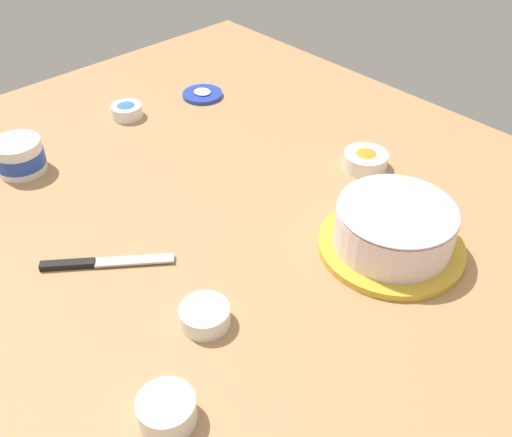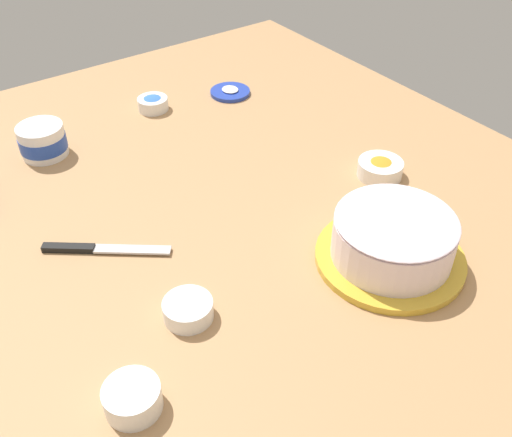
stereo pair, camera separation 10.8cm
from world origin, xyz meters
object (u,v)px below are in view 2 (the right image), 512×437
(frosting_tub, at_px, (42,140))
(sprinkle_bowl_pink, at_px, (188,309))
(frosting_tub_lid, at_px, (230,92))
(sprinkle_bowl_blue, at_px, (153,103))
(frosted_cake, at_px, (393,240))
(sprinkle_bowl_yellow, at_px, (132,398))
(sprinkle_bowl_orange, at_px, (380,168))
(spreading_knife, at_px, (95,249))

(frosting_tub, relative_size, sprinkle_bowl_pink, 1.28)
(frosting_tub_lid, distance_m, sprinkle_bowl_blue, 0.21)
(frosted_cake, bearing_deg, sprinkle_bowl_yellow, -89.60)
(sprinkle_bowl_orange, xyz_separation_m, sprinkle_bowl_yellow, (0.21, -0.68, 0.00))
(sprinkle_bowl_pink, bearing_deg, sprinkle_bowl_yellow, -55.96)
(sprinkle_bowl_yellow, relative_size, sprinkle_bowl_pink, 1.00)
(spreading_knife, bearing_deg, frosting_tub_lid, 124.39)
(frosted_cake, xyz_separation_m, frosting_tub, (-0.70, -0.38, -0.01))
(frosted_cake, distance_m, frosting_tub, 0.80)
(frosting_tub, xyz_separation_m, sprinkle_bowl_yellow, (0.71, -0.13, -0.02))
(frosting_tub, distance_m, sprinkle_bowl_orange, 0.75)
(frosted_cake, bearing_deg, frosting_tub_lid, 169.83)
(frosted_cake, bearing_deg, sprinkle_bowl_blue, -173.88)
(frosting_tub_lid, height_order, sprinkle_bowl_blue, sprinkle_bowl_blue)
(frosting_tub, bearing_deg, sprinkle_bowl_blue, 98.60)
(sprinkle_bowl_pink, bearing_deg, sprinkle_bowl_blue, 156.75)
(sprinkle_bowl_blue, distance_m, sprinkle_bowl_yellow, 0.87)
(frosted_cake, distance_m, spreading_knife, 0.54)
(sprinkle_bowl_blue, xyz_separation_m, sprinkle_bowl_yellow, (0.75, -0.43, 0.00))
(sprinkle_bowl_yellow, bearing_deg, spreading_knife, 165.45)
(sprinkle_bowl_orange, bearing_deg, frosted_cake, -41.21)
(sprinkle_bowl_orange, bearing_deg, frosting_tub, -132.14)
(sprinkle_bowl_yellow, bearing_deg, frosting_tub_lid, 138.22)
(sprinkle_bowl_pink, bearing_deg, frosting_tub, -178.41)
(spreading_knife, xyz_separation_m, sprinkle_bowl_yellow, (0.34, -0.09, 0.02))
(spreading_knife, distance_m, sprinkle_bowl_yellow, 0.35)
(frosting_tub_lid, relative_size, spreading_knife, 0.53)
(sprinkle_bowl_blue, relative_size, sprinkle_bowl_yellow, 0.94)
(frosting_tub_lid, bearing_deg, frosting_tub, -89.73)
(spreading_knife, distance_m, sprinkle_bowl_pink, 0.24)
(sprinkle_bowl_blue, xyz_separation_m, sprinkle_bowl_orange, (0.55, 0.26, 0.00))
(frosted_cake, height_order, sprinkle_bowl_blue, frosted_cake)
(frosting_tub, bearing_deg, sprinkle_bowl_yellow, -10.37)
(frosting_tub, relative_size, sprinkle_bowl_blue, 1.36)
(frosted_cake, relative_size, sprinkle_bowl_blue, 3.49)
(frosting_tub, xyz_separation_m, sprinkle_bowl_blue, (-0.05, 0.30, -0.02))
(frosted_cake, height_order, frosting_tub, frosted_cake)
(spreading_knife, xyz_separation_m, sprinkle_bowl_blue, (-0.42, 0.34, 0.01))
(sprinkle_bowl_orange, height_order, sprinkle_bowl_pink, sprinkle_bowl_orange)
(frosting_tub, relative_size, spreading_knife, 0.52)
(frosting_tub_lid, relative_size, sprinkle_bowl_yellow, 1.30)
(frosting_tub, distance_m, frosting_tub_lid, 0.51)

